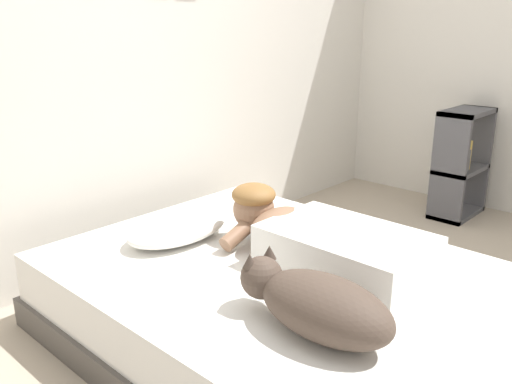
{
  "coord_description": "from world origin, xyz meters",
  "views": [
    {
      "loc": [
        -1.76,
        -1.03,
        1.31
      ],
      "look_at": [
        -0.12,
        0.48,
        0.6
      ],
      "focal_mm": 37.43,
      "sensor_mm": 36.0,
      "label": 1
    }
  ],
  "objects_px": {
    "pillow": "(178,228)",
    "cell_phone": "(349,310)",
    "bed": "(295,312)",
    "bookshelf": "(460,163)",
    "coffee_cup": "(261,227)",
    "person_lying": "(318,239)",
    "dog": "(316,303)"
  },
  "relations": [
    {
      "from": "person_lying",
      "to": "cell_phone",
      "type": "bearing_deg",
      "value": -127.28
    },
    {
      "from": "bed",
      "to": "cell_phone",
      "type": "distance_m",
      "value": 0.39
    },
    {
      "from": "person_lying",
      "to": "bookshelf",
      "type": "height_order",
      "value": "bookshelf"
    },
    {
      "from": "dog",
      "to": "cell_phone",
      "type": "xyz_separation_m",
      "value": [
        0.18,
        -0.01,
        -0.1
      ]
    },
    {
      "from": "person_lying",
      "to": "dog",
      "type": "relative_size",
      "value": 1.6
    },
    {
      "from": "pillow",
      "to": "cell_phone",
      "type": "bearing_deg",
      "value": -90.78
    },
    {
      "from": "pillow",
      "to": "cell_phone",
      "type": "height_order",
      "value": "pillow"
    },
    {
      "from": "pillow",
      "to": "person_lying",
      "type": "distance_m",
      "value": 0.67
    },
    {
      "from": "pillow",
      "to": "cell_phone",
      "type": "xyz_separation_m",
      "value": [
        -0.01,
        -0.95,
        -0.05
      ]
    },
    {
      "from": "dog",
      "to": "bookshelf",
      "type": "height_order",
      "value": "bookshelf"
    },
    {
      "from": "person_lying",
      "to": "coffee_cup",
      "type": "bearing_deg",
      "value": 79.33
    },
    {
      "from": "pillow",
      "to": "bookshelf",
      "type": "relative_size",
      "value": 0.69
    },
    {
      "from": "pillow",
      "to": "bookshelf",
      "type": "bearing_deg",
      "value": -11.36
    },
    {
      "from": "cell_phone",
      "to": "pillow",
      "type": "bearing_deg",
      "value": 89.22
    },
    {
      "from": "bed",
      "to": "cell_phone",
      "type": "bearing_deg",
      "value": -108.85
    },
    {
      "from": "person_lying",
      "to": "bed",
      "type": "bearing_deg",
      "value": 178.31
    },
    {
      "from": "pillow",
      "to": "cell_phone",
      "type": "distance_m",
      "value": 0.95
    },
    {
      "from": "coffee_cup",
      "to": "cell_phone",
      "type": "height_order",
      "value": "coffee_cup"
    },
    {
      "from": "dog",
      "to": "bookshelf",
      "type": "relative_size",
      "value": 0.77
    },
    {
      "from": "bed",
      "to": "dog",
      "type": "distance_m",
      "value": 0.51
    },
    {
      "from": "pillow",
      "to": "coffee_cup",
      "type": "distance_m",
      "value": 0.39
    },
    {
      "from": "coffee_cup",
      "to": "person_lying",
      "type": "bearing_deg",
      "value": -100.67
    },
    {
      "from": "bookshelf",
      "to": "bed",
      "type": "bearing_deg",
      "value": -174.7
    },
    {
      "from": "person_lying",
      "to": "pillow",
      "type": "bearing_deg",
      "value": 110.26
    },
    {
      "from": "bed",
      "to": "cell_phone",
      "type": "height_order",
      "value": "cell_phone"
    },
    {
      "from": "bed",
      "to": "cell_phone",
      "type": "xyz_separation_m",
      "value": [
        -0.11,
        -0.32,
        0.18
      ]
    },
    {
      "from": "bed",
      "to": "coffee_cup",
      "type": "distance_m",
      "value": 0.48
    },
    {
      "from": "bed",
      "to": "dog",
      "type": "height_order",
      "value": "dog"
    },
    {
      "from": "pillow",
      "to": "dog",
      "type": "height_order",
      "value": "dog"
    },
    {
      "from": "person_lying",
      "to": "cell_phone",
      "type": "xyz_separation_m",
      "value": [
        -0.24,
        -0.32,
        -0.1
      ]
    },
    {
      "from": "coffee_cup",
      "to": "cell_phone",
      "type": "bearing_deg",
      "value": -114.25
    },
    {
      "from": "bed",
      "to": "bookshelf",
      "type": "height_order",
      "value": "bookshelf"
    }
  ]
}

